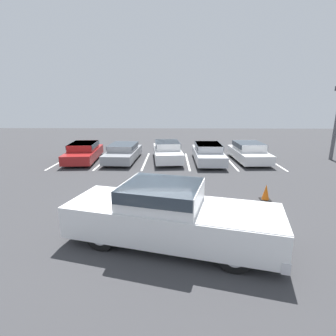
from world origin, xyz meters
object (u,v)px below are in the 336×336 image
parked_sedan_e (249,151)px  traffic_cone (266,193)px  parked_sedan_c (167,151)px  parked_sedan_d (208,152)px  parked_sedan_b (123,152)px  pickup_truck (172,215)px  parked_sedan_a (84,151)px

parked_sedan_e → traffic_cone: size_ratio=6.59×
parked_sedan_c → parked_sedan_d: 2.72m
parked_sedan_b → parked_sedan_d: 5.66m
parked_sedan_b → parked_sedan_c: 2.96m
traffic_cone → parked_sedan_d: bearing=102.5°
pickup_truck → traffic_cone: bearing=56.2°
parked_sedan_d → traffic_cone: size_ratio=6.98×
parked_sedan_b → traffic_cone: 10.02m
parked_sedan_e → parked_sedan_b: bearing=-92.1°
pickup_truck → parked_sedan_d: pickup_truck is taller
parked_sedan_b → traffic_cone: bearing=48.3°
parked_sedan_b → pickup_truck: bearing=20.4°
parked_sedan_c → parked_sedan_e: size_ratio=1.06×
parked_sedan_c → parked_sedan_e: parked_sedan_c is taller
traffic_cone → parked_sedan_a: bearing=144.7°
parked_sedan_e → traffic_cone: bearing=-12.4°
parked_sedan_c → traffic_cone: bearing=24.8°
pickup_truck → parked_sedan_d: bearing=91.7°
parked_sedan_d → parked_sedan_b: bearing=-92.9°
parked_sedan_a → parked_sedan_c: bearing=87.6°
parked_sedan_c → traffic_cone: size_ratio=7.01×
parked_sedan_b → traffic_cone: parked_sedan_b is taller
pickup_truck → parked_sedan_d: (2.34, 10.12, -0.23)m
parked_sedan_a → traffic_cone: parked_sedan_a is taller
parked_sedan_d → traffic_cone: bearing=12.7°
parked_sedan_a → parked_sedan_c: parked_sedan_c is taller
parked_sedan_a → parked_sedan_b: 2.64m
pickup_truck → parked_sedan_b: size_ratio=1.39×
pickup_truck → traffic_cone: size_ratio=9.49×
parked_sedan_d → traffic_cone: (1.49, -6.72, -0.34)m
parked_sedan_b → parked_sedan_c: parked_sedan_c is taller
pickup_truck → parked_sedan_c: 10.53m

